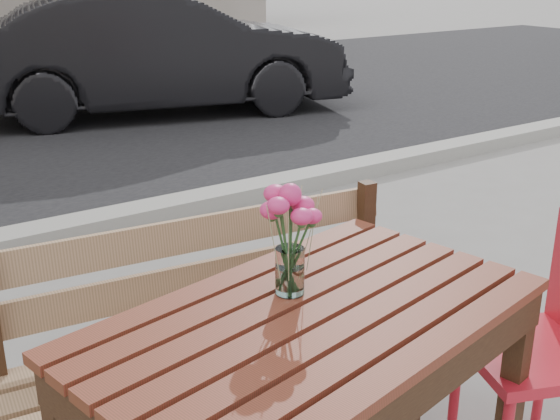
# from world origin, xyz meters

# --- Properties ---
(main_table) EXTENTS (1.43, 1.01, 0.81)m
(main_table) POSITION_xyz_m (-0.07, 0.11, 0.67)
(main_table) COLOR #602E19
(main_table) RESTS_ON ground
(main_bench) EXTENTS (1.54, 0.60, 0.94)m
(main_bench) POSITION_xyz_m (-0.10, 0.65, 0.57)
(main_bench) COLOR #8F6A4A
(main_bench) RESTS_ON ground
(red_chair) EXTENTS (0.57, 0.57, 0.89)m
(red_chair) POSITION_xyz_m (0.85, -0.05, 0.51)
(red_chair) COLOR red
(red_chair) RESTS_ON ground
(main_vase) EXTENTS (0.18, 0.18, 0.33)m
(main_vase) POSITION_xyz_m (-0.06, 0.24, 1.01)
(main_vase) COLOR white
(main_vase) RESTS_ON main_table
(parked_car) EXTENTS (4.48, 2.51, 1.40)m
(parked_car) POSITION_xyz_m (2.29, 6.22, 0.70)
(parked_car) COLOR black
(parked_car) RESTS_ON ground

